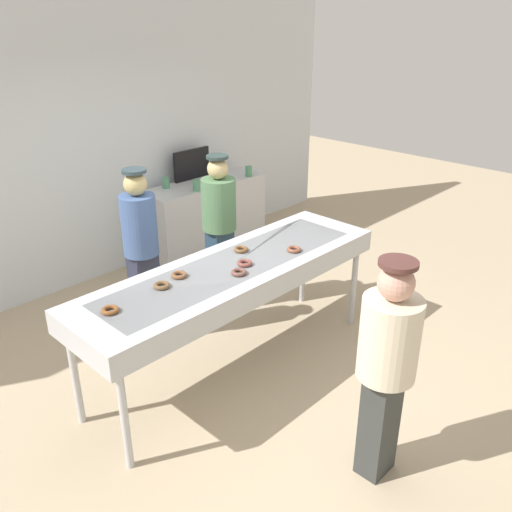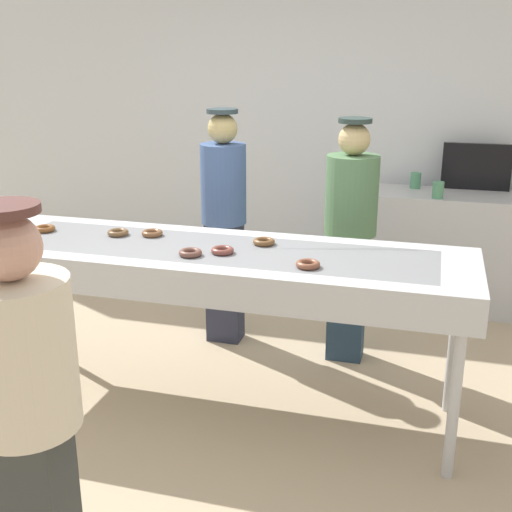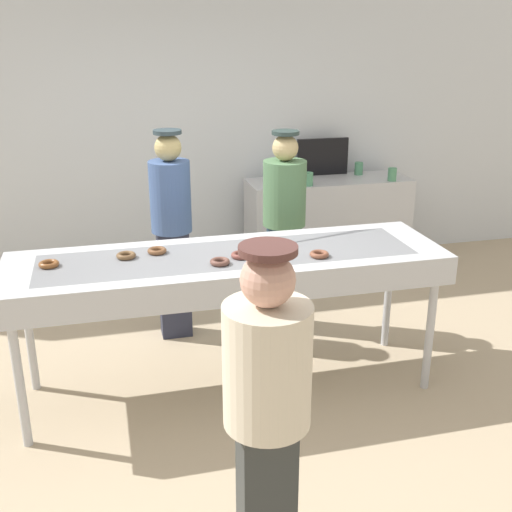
{
  "view_description": "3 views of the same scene",
  "coord_description": "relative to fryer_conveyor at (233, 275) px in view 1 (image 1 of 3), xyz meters",
  "views": [
    {
      "loc": [
        -2.72,
        -2.9,
        2.88
      ],
      "look_at": [
        0.32,
        0.05,
        0.95
      ],
      "focal_mm": 37.84,
      "sensor_mm": 36.0,
      "label": 1
    },
    {
      "loc": [
        1.14,
        -3.24,
        2.05
      ],
      "look_at": [
        0.24,
        -0.04,
        0.98
      ],
      "focal_mm": 45.53,
      "sensor_mm": 36.0,
      "label": 2
    },
    {
      "loc": [
        -0.76,
        -3.73,
        2.36
      ],
      "look_at": [
        0.17,
        -0.06,
        0.99
      ],
      "focal_mm": 44.03,
      "sensor_mm": 36.0,
      "label": 3
    }
  ],
  "objects": [
    {
      "name": "paper_cup_1",
      "position": [
        0.98,
        2.19,
        0.11
      ],
      "size": [
        0.09,
        0.09,
        0.13
      ],
      "primitive_type": "cylinder",
      "color": "#4C8C66",
      "rests_on": "prep_counter"
    },
    {
      "name": "chocolate_donut_5",
      "position": [
        0.55,
        -0.18,
        0.11
      ],
      "size": [
        0.18,
        0.18,
        0.03
      ],
      "primitive_type": "torus",
      "rotation": [
        0.0,
        0.0,
        2.29
      ],
      "color": "brown",
      "rests_on": "fryer_conveyor"
    },
    {
      "name": "chocolate_donut_6",
      "position": [
        -1.11,
        0.06,
        0.11
      ],
      "size": [
        0.18,
        0.18,
        0.03
      ],
      "primitive_type": "torus",
      "rotation": [
        0.0,
        0.0,
        2.33
      ],
      "color": "brown",
      "rests_on": "fryer_conveyor"
    },
    {
      "name": "back_wall",
      "position": [
        0.0,
        2.49,
        0.69
      ],
      "size": [
        8.0,
        0.12,
        3.18
      ],
      "primitive_type": "cube",
      "color": "silver",
      "rests_on": "ground"
    },
    {
      "name": "paper_cup_3",
      "position": [
        2.03,
        1.84,
        0.11
      ],
      "size": [
        0.09,
        0.09,
        0.13
      ],
      "primitive_type": "cylinder",
      "color": "#4C8C66",
      "rests_on": "prep_counter"
    },
    {
      "name": "paper_cup_2",
      "position": [
        1.17,
        1.84,
        0.11
      ],
      "size": [
        0.09,
        0.09,
        0.13
      ],
      "primitive_type": "cylinder",
      "color": "#4C8C66",
      "rests_on": "prep_counter"
    },
    {
      "name": "worker_baker",
      "position": [
        -0.26,
        0.92,
        0.03
      ],
      "size": [
        0.31,
        0.31,
        1.66
      ],
      "rotation": [
        0.0,
        0.0,
        3.03
      ],
      "color": "#272A3D",
      "rests_on": "ground"
    },
    {
      "name": "chocolate_donut_3",
      "position": [
        -0.09,
        -0.16,
        0.11
      ],
      "size": [
        0.17,
        0.17,
        0.03
      ],
      "primitive_type": "torus",
      "rotation": [
        0.0,
        0.0,
        0.57
      ],
      "color": "brown",
      "rests_on": "fryer_conveyor"
    },
    {
      "name": "worker_assistant",
      "position": [
        0.63,
        0.86,
        0.03
      ],
      "size": [
        0.34,
        0.34,
        1.63
      ],
      "rotation": [
        0.0,
        0.0,
        2.93
      ],
      "color": "#21374C",
      "rests_on": "ground"
    },
    {
      "name": "chocolate_donut_4",
      "position": [
        0.06,
        -0.07,
        0.11
      ],
      "size": [
        0.14,
        0.14,
        0.03
      ],
      "primitive_type": "torus",
      "rotation": [
        0.0,
        0.0,
        2.99
      ],
      "color": "brown",
      "rests_on": "fryer_conveyor"
    },
    {
      "name": "ground_plane",
      "position": [
        0.0,
        0.0,
        -0.9
      ],
      "size": [
        16.0,
        16.0,
        0.0
      ],
      "primitive_type": "plane",
      "color": "tan"
    },
    {
      "name": "prep_counter",
      "position": [
        1.45,
        2.04,
        -0.43
      ],
      "size": [
        1.63,
        0.54,
        0.94
      ],
      "primitive_type": "cube",
      "color": "#B7BABF",
      "rests_on": "ground"
    },
    {
      "name": "paper_cup_0",
      "position": [
        1.82,
        2.17,
        0.11
      ],
      "size": [
        0.09,
        0.09,
        0.13
      ],
      "primitive_type": "cylinder",
      "color": "#4C8C66",
      "rests_on": "prep_counter"
    },
    {
      "name": "chocolate_donut_2",
      "position": [
        0.24,
        0.15,
        0.11
      ],
      "size": [
        0.13,
        0.13,
        0.03
      ],
      "primitive_type": "torus",
      "rotation": [
        0.0,
        0.0,
        1.58
      ],
      "color": "brown",
      "rests_on": "fryer_conveyor"
    },
    {
      "name": "fryer_conveyor",
      "position": [
        0.0,
        0.0,
        0.0
      ],
      "size": [
        2.83,
        0.81,
        0.99
      ],
      "color": "#B7BABF",
      "rests_on": "ground"
    },
    {
      "name": "chocolate_donut_1",
      "position": [
        -0.64,
        0.1,
        0.11
      ],
      "size": [
        0.12,
        0.12,
        0.03
      ],
      "primitive_type": "torus",
      "rotation": [
        0.0,
        0.0,
        1.58
      ],
      "color": "brown",
      "rests_on": "fryer_conveyor"
    },
    {
      "name": "menu_display",
      "position": [
        1.45,
        2.26,
        0.23
      ],
      "size": [
        0.54,
        0.04,
        0.37
      ],
      "primitive_type": "cube",
      "color": "black",
      "rests_on": "prep_counter"
    },
    {
      "name": "chocolate_donut_0",
      "position": [
        -0.44,
        0.14,
        0.11
      ],
      "size": [
        0.14,
        0.14,
        0.03
      ],
      "primitive_type": "torus",
      "rotation": [
        0.0,
        0.0,
        1.4
      ],
      "color": "brown",
      "rests_on": "fryer_conveyor"
    },
    {
      "name": "customer_waiting",
      "position": [
        -0.16,
        -1.55,
        0.02
      ],
      "size": [
        0.37,
        0.37,
        1.58
      ],
      "rotation": [
        0.0,
        0.0,
        0.12
      ],
      "color": "#313534",
      "rests_on": "ground"
    }
  ]
}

